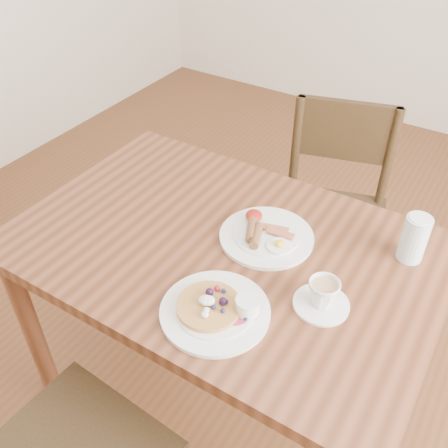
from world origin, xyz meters
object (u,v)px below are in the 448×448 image
at_px(chair_far, 331,207).
at_px(water_glass, 414,238).
at_px(dining_table, 224,268).
at_px(breakfast_plate, 265,235).
at_px(teacup_saucer, 323,296).
at_px(pancake_plate, 217,309).

xyz_separation_m(chair_far, water_glass, (0.37, -0.44, 0.32)).
bearing_deg(chair_far, dining_table, 66.30).
xyz_separation_m(dining_table, breakfast_plate, (0.09, 0.08, 0.11)).
bearing_deg(chair_far, water_glass, 114.38).
bearing_deg(water_glass, dining_table, -154.47).
relative_size(dining_table, teacup_saucer, 8.57).
relative_size(breakfast_plate, water_glass, 1.99).
distance_m(teacup_saucer, water_glass, 0.32).
bearing_deg(teacup_saucer, water_glass, 65.33).
bearing_deg(teacup_saucer, pancake_plate, -142.40).
bearing_deg(pancake_plate, teacup_saucer, 37.60).
xyz_separation_m(chair_far, teacup_saucer, (0.24, -0.73, 0.29)).
distance_m(chair_far, pancake_plate, 0.93).
height_order(teacup_saucer, water_glass, water_glass).
distance_m(dining_table, water_glass, 0.54).
bearing_deg(pancake_plate, dining_table, 118.31).
relative_size(dining_table, chair_far, 1.36).
bearing_deg(breakfast_plate, water_glass, 20.37).
xyz_separation_m(breakfast_plate, teacup_saucer, (0.24, -0.15, 0.02)).
bearing_deg(pancake_plate, water_glass, 52.95).
xyz_separation_m(dining_table, pancake_plate, (0.12, -0.23, 0.11)).
xyz_separation_m(breakfast_plate, water_glass, (0.37, 0.14, 0.06)).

